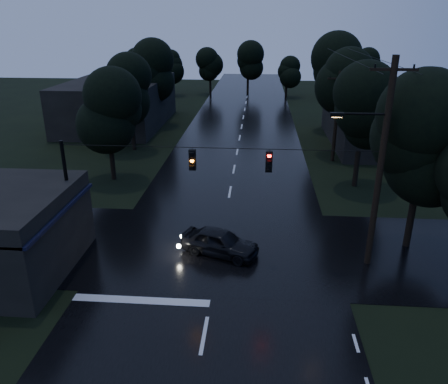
# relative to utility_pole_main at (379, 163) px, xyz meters

# --- Properties ---
(main_road) EXTENTS (12.00, 120.00, 0.02)m
(main_road) POSITION_rel_utility_pole_main_xyz_m (-7.41, 19.00, -5.26)
(main_road) COLOR black
(main_road) RESTS_ON ground
(cross_street) EXTENTS (60.00, 9.00, 0.02)m
(cross_street) POSITION_rel_utility_pole_main_xyz_m (-7.41, 1.00, -5.26)
(cross_street) COLOR black
(cross_street) RESTS_ON ground
(building_far_right) EXTENTS (10.00, 14.00, 4.40)m
(building_far_right) POSITION_rel_utility_pole_main_xyz_m (6.59, 23.00, -3.06)
(building_far_right) COLOR black
(building_far_right) RESTS_ON ground
(building_far_left) EXTENTS (10.00, 16.00, 5.00)m
(building_far_left) POSITION_rel_utility_pole_main_xyz_m (-21.41, 29.00, -2.76)
(building_far_left) COLOR black
(building_far_left) RESTS_ON ground
(utility_pole_main) EXTENTS (3.50, 0.30, 10.00)m
(utility_pole_main) POSITION_rel_utility_pole_main_xyz_m (0.00, 0.00, 0.00)
(utility_pole_main) COLOR black
(utility_pole_main) RESTS_ON ground
(utility_pole_far) EXTENTS (2.00, 0.30, 7.50)m
(utility_pole_far) POSITION_rel_utility_pole_main_xyz_m (0.89, 17.00, -1.38)
(utility_pole_far) COLOR black
(utility_pole_far) RESTS_ON ground
(anchor_pole_left) EXTENTS (0.18, 0.18, 6.00)m
(anchor_pole_left) POSITION_rel_utility_pole_main_xyz_m (-14.91, 0.00, -2.26)
(anchor_pole_left) COLOR black
(anchor_pole_left) RESTS_ON ground
(span_signals) EXTENTS (15.00, 0.37, 1.12)m
(span_signals) POSITION_rel_utility_pole_main_xyz_m (-6.85, -0.01, -0.01)
(span_signals) COLOR black
(span_signals) RESTS_ON ground
(tree_corner_near) EXTENTS (4.48, 4.48, 9.44)m
(tree_corner_near) POSITION_rel_utility_pole_main_xyz_m (2.59, 2.00, 0.74)
(tree_corner_near) COLOR black
(tree_corner_near) RESTS_ON ground
(tree_left_a) EXTENTS (3.92, 3.92, 8.26)m
(tree_left_a) POSITION_rel_utility_pole_main_xyz_m (-16.41, 11.00, -0.02)
(tree_left_a) COLOR black
(tree_left_a) RESTS_ON ground
(tree_left_b) EXTENTS (4.20, 4.20, 8.85)m
(tree_left_b) POSITION_rel_utility_pole_main_xyz_m (-17.01, 19.00, 0.36)
(tree_left_b) COLOR black
(tree_left_b) RESTS_ON ground
(tree_left_c) EXTENTS (4.48, 4.48, 9.44)m
(tree_left_c) POSITION_rel_utility_pole_main_xyz_m (-17.61, 29.00, 0.74)
(tree_left_c) COLOR black
(tree_left_c) RESTS_ON ground
(tree_right_a) EXTENTS (4.20, 4.20, 8.85)m
(tree_right_a) POSITION_rel_utility_pole_main_xyz_m (1.59, 11.00, 0.36)
(tree_right_a) COLOR black
(tree_right_a) RESTS_ON ground
(tree_right_b) EXTENTS (4.48, 4.48, 9.44)m
(tree_right_b) POSITION_rel_utility_pole_main_xyz_m (2.19, 19.00, 0.74)
(tree_right_b) COLOR black
(tree_right_b) RESTS_ON ground
(tree_right_c) EXTENTS (4.76, 4.76, 10.03)m
(tree_right_c) POSITION_rel_utility_pole_main_xyz_m (2.79, 29.00, 1.11)
(tree_right_c) COLOR black
(tree_right_c) RESTS_ON ground
(car) EXTENTS (4.37, 2.91, 1.38)m
(car) POSITION_rel_utility_pole_main_xyz_m (-7.35, 0.33, -4.57)
(car) COLOR black
(car) RESTS_ON ground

